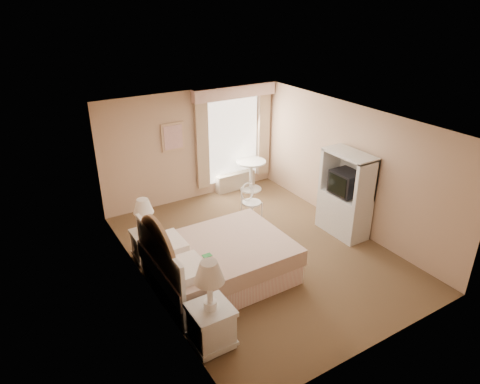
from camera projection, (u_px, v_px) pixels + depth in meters
room at (261, 191)px, 7.41m from camera, size 4.21×5.51×2.51m
window at (234, 136)px, 9.92m from camera, size 2.05×0.22×2.51m
framed_art at (173, 137)px, 9.16m from camera, size 0.52×0.04×0.62m
bed at (215, 262)px, 6.99m from camera, size 2.22×1.75×1.54m
nightstand_near at (211, 316)px, 5.64m from camera, size 0.55×0.55×1.33m
nightstand_far at (146, 238)px, 7.54m from camera, size 0.49×0.49×1.18m
round_table at (251, 171)px, 10.22m from camera, size 0.70×0.70×0.74m
cafe_chair at (250, 199)px, 8.87m from camera, size 0.48×0.48×0.81m
armoire at (345, 201)px, 8.30m from camera, size 0.51×1.01×1.69m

